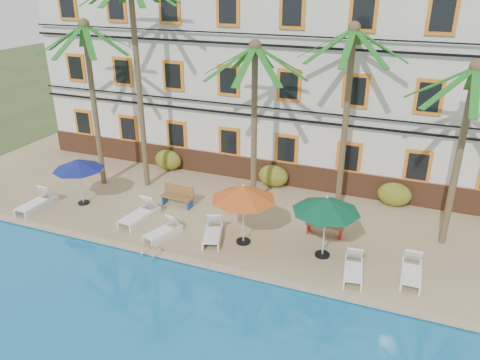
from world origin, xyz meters
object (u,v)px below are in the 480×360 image
at_px(lounger_b, 140,214).
at_px(umbrella_green, 326,205).
at_px(lounger_a, 37,203).
at_px(palm_c, 254,104).
at_px(lounger_f, 411,271).
at_px(lounger_e, 354,268).
at_px(bench_right, 325,223).
at_px(palm_d, 348,94).
at_px(umbrella_blue, 78,165).
at_px(umbrella_red, 243,193).
at_px(lounger_d, 213,232).
at_px(pool_ladder, 152,255).
at_px(palm_e, 464,130).
at_px(palm_a, 91,82).
at_px(palm_b, 136,58).
at_px(lounger_c, 163,231).
at_px(bench_left, 178,196).

bearing_deg(lounger_b, umbrella_green, 1.32).
distance_m(umbrella_green, lounger_a, 12.89).
bearing_deg(lounger_b, palm_c, 36.79).
bearing_deg(lounger_f, lounger_e, -163.85).
height_order(umbrella_green, bench_right, umbrella_green).
bearing_deg(lounger_e, palm_d, 106.55).
bearing_deg(umbrella_green, lounger_f, -4.90).
height_order(umbrella_blue, umbrella_red, umbrella_red).
bearing_deg(palm_c, lounger_b, -143.21).
bearing_deg(bench_right, lounger_b, -166.40).
distance_m(lounger_d, pool_ladder, 2.54).
height_order(lounger_a, lounger_d, lounger_a).
height_order(palm_d, palm_e, palm_d).
xyz_separation_m(palm_a, lounger_a, (-1.01, -3.44, -4.78)).
height_order(palm_a, umbrella_red, palm_a).
distance_m(umbrella_red, umbrella_green, 3.10).
bearing_deg(palm_e, lounger_f, -108.86).
bearing_deg(palm_b, umbrella_blue, -119.33).
bearing_deg(lounger_c, pool_ladder, -78.66).
bearing_deg(palm_c, lounger_a, -157.29).
height_order(palm_d, umbrella_green, palm_d).
xyz_separation_m(lounger_e, bench_right, (-1.53, 2.46, 0.20)).
bearing_deg(umbrella_red, palm_c, 103.06).
relative_size(palm_b, bench_left, 6.55).
height_order(palm_c, lounger_b, palm_c).
bearing_deg(palm_e, pool_ladder, -153.78).
xyz_separation_m(palm_a, pool_ladder, (5.75, -4.83, -5.08)).
bearing_deg(lounger_b, palm_b, 117.54).
height_order(umbrella_red, umbrella_green, umbrella_red).
distance_m(palm_d, umbrella_green, 5.25).
height_order(umbrella_blue, umbrella_green, umbrella_green).
bearing_deg(lounger_a, umbrella_green, 4.11).
bearing_deg(lounger_b, pool_ladder, -48.96).
xyz_separation_m(palm_a, palm_d, (11.46, 1.75, 0.06)).
distance_m(umbrella_green, lounger_f, 3.66).
bearing_deg(lounger_e, palm_a, 165.54).
xyz_separation_m(lounger_b, pool_ladder, (1.85, -2.12, -0.31)).
bearing_deg(bench_right, lounger_f, -29.26).
bearing_deg(lounger_d, umbrella_blue, 174.50).
distance_m(lounger_a, lounger_f, 15.89).
bearing_deg(lounger_d, lounger_f, 0.93).
relative_size(lounger_d, lounger_f, 1.04).
relative_size(umbrella_blue, lounger_e, 1.24).
relative_size(lounger_d, bench_right, 1.28).
relative_size(umbrella_red, lounger_d, 1.30).
bearing_deg(umbrella_blue, lounger_a, -143.07).
bearing_deg(lounger_c, lounger_e, 1.10).
distance_m(palm_c, umbrella_red, 4.07).
bearing_deg(pool_ladder, palm_d, 49.03).
bearing_deg(lounger_b, palm_d, 30.53).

